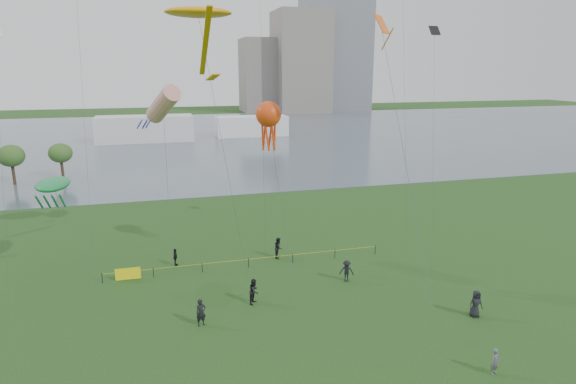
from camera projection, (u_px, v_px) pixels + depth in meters
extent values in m
plane|color=#163811|center=(332.00, 366.00, 28.06)|extent=(400.00, 400.00, 0.00)
cube|color=#4F5F6D|center=(196.00, 137.00, 121.55)|extent=(400.00, 120.00, 0.08)
cube|color=slate|center=(301.00, 62.00, 186.34)|extent=(20.00, 20.00, 38.00)
cube|color=slate|center=(262.00, 75.00, 189.68)|extent=(16.00, 18.00, 28.00)
cube|color=silver|center=(145.00, 129.00, 113.11)|extent=(22.00, 8.00, 6.00)
cube|color=white|center=(251.00, 126.00, 122.58)|extent=(18.00, 7.00, 5.00)
cylinder|color=#362618|center=(14.00, 176.00, 71.32)|extent=(0.44, 0.44, 2.68)
ellipsoid|color=#3B6427|center=(11.00, 156.00, 70.57)|extent=(3.82, 3.82, 3.22)
cylinder|color=#362618|center=(63.00, 171.00, 75.28)|extent=(0.44, 0.44, 2.51)
ellipsoid|color=#3B6427|center=(60.00, 153.00, 74.58)|extent=(3.57, 3.57, 3.01)
cylinder|color=black|center=(102.00, 278.00, 38.82)|extent=(0.07, 0.07, 0.85)
cylinder|color=black|center=(153.00, 273.00, 39.82)|extent=(0.07, 0.07, 0.85)
cylinder|color=black|center=(202.00, 268.00, 40.83)|extent=(0.07, 0.07, 0.85)
cylinder|color=black|center=(249.00, 263.00, 41.84)|extent=(0.07, 0.07, 0.85)
cylinder|color=black|center=(293.00, 258.00, 42.84)|extent=(0.07, 0.07, 0.85)
cylinder|color=black|center=(335.00, 254.00, 43.85)|extent=(0.07, 0.07, 0.85)
cylinder|color=black|center=(375.00, 250.00, 44.85)|extent=(0.07, 0.07, 0.85)
cylinder|color=#D0CC18|center=(248.00, 259.00, 41.75)|extent=(24.00, 0.03, 0.03)
cube|color=#FFED0D|center=(128.00, 274.00, 39.29)|extent=(2.00, 0.04, 1.00)
imported|color=#55585C|center=(495.00, 362.00, 27.12)|extent=(0.67, 0.55, 1.59)
imported|color=black|center=(254.00, 291.00, 35.35)|extent=(1.12, 1.17, 1.90)
imported|color=black|center=(347.00, 271.00, 38.98)|extent=(1.33, 1.07, 1.80)
imported|color=black|center=(175.00, 257.00, 42.13)|extent=(0.54, 0.97, 1.56)
imported|color=black|center=(476.00, 304.00, 33.41)|extent=(1.00, 0.70, 1.96)
imported|color=black|center=(201.00, 313.00, 32.26)|extent=(0.78, 0.61, 1.89)
imported|color=black|center=(279.00, 248.00, 43.86)|extent=(1.02, 1.13, 1.91)
cylinder|color=#3F3F42|center=(224.00, 153.00, 37.66)|extent=(2.97, 1.54, 20.83)
ellipsoid|color=orange|center=(198.00, 12.00, 35.39)|extent=(4.98, 3.11, 0.78)
cube|color=orange|center=(205.00, 44.00, 32.06)|extent=(0.36, 6.98, 4.09)
cube|color=orange|center=(213.00, 77.00, 29.03)|extent=(0.95, 0.95, 0.42)
cylinder|color=#3F3F42|center=(168.00, 186.00, 42.12)|extent=(0.24, 6.25, 13.69)
cylinder|color=red|center=(163.00, 104.00, 43.34)|extent=(3.49, 4.97, 3.68)
cylinder|color=#1B23C0|center=(148.00, 124.00, 42.27)|extent=(0.60, 1.13, 0.88)
cylinder|color=#1B23C0|center=(145.00, 124.00, 42.55)|extent=(0.60, 1.13, 0.88)
cylinder|color=#1B23C0|center=(140.00, 124.00, 42.31)|extent=(0.60, 1.13, 0.88)
cylinder|color=#1B23C0|center=(139.00, 125.00, 41.87)|extent=(0.60, 1.13, 0.88)
cylinder|color=#1B23C0|center=(145.00, 125.00, 41.84)|extent=(0.60, 1.13, 0.88)
cylinder|color=#3F3F42|center=(75.00, 236.00, 38.20)|extent=(3.03, 3.30, 7.89)
ellipsoid|color=#17823D|center=(53.00, 184.00, 38.37)|extent=(2.53, 4.56, 0.89)
cylinder|color=#17823D|center=(39.00, 202.00, 36.92)|extent=(0.16, 1.79, 1.54)
cylinder|color=#17823D|center=(47.00, 201.00, 37.06)|extent=(0.16, 1.79, 1.54)
cylinder|color=#17823D|center=(55.00, 201.00, 37.20)|extent=(0.16, 1.79, 1.54)
cylinder|color=#17823D|center=(62.00, 200.00, 37.34)|extent=(0.16, 1.79, 1.54)
cylinder|color=#3F3F42|center=(281.00, 201.00, 38.07)|extent=(0.90, 4.51, 13.29)
sphere|color=#E94111|center=(268.00, 114.00, 38.40)|extent=(2.05, 2.05, 2.05)
cylinder|color=#E94111|center=(275.00, 134.00, 38.92)|extent=(0.18, 0.54, 2.60)
cylinder|color=#E94111|center=(270.00, 133.00, 39.27)|extent=(0.49, 0.36, 2.61)
cylinder|color=#E94111|center=(264.00, 134.00, 39.14)|extent=(0.49, 0.36, 2.61)
cylinder|color=#E94111|center=(263.00, 134.00, 38.67)|extent=(0.18, 0.54, 2.60)
cylinder|color=#E94111|center=(267.00, 135.00, 38.33)|extent=(0.49, 0.36, 2.61)
cylinder|color=#E94111|center=(273.00, 135.00, 38.46)|extent=(0.49, 0.36, 2.61)
cylinder|color=#3F3F42|center=(411.00, 190.00, 28.49)|extent=(1.42, 12.82, 19.71)
cube|color=orange|center=(382.00, 24.00, 32.19)|extent=(1.51, 1.51, 1.24)
cylinder|color=orange|center=(387.00, 39.00, 31.59)|extent=(0.08, 1.58, 1.35)
cube|color=black|center=(435.00, 30.00, 39.51)|extent=(0.97, 0.68, 0.76)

